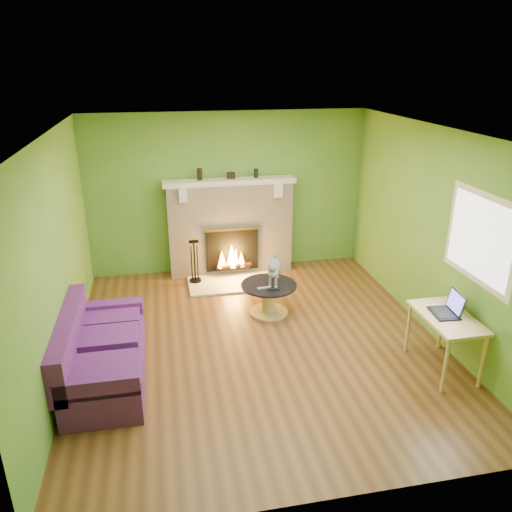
{
  "coord_description": "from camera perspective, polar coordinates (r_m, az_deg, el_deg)",
  "views": [
    {
      "loc": [
        -1.09,
        -5.36,
        3.33
      ],
      "look_at": [
        0.05,
        0.4,
        1.01
      ],
      "focal_mm": 35.0,
      "sensor_mm": 36.0,
      "label": 1
    }
  ],
  "objects": [
    {
      "name": "fire_tools",
      "position": [
        7.9,
        -7.03,
        -0.55
      ],
      "size": [
        0.19,
        0.19,
        0.7
      ],
      "primitive_type": null,
      "color": "black",
      "rests_on": "hearth"
    },
    {
      "name": "wall_right",
      "position": [
        6.64,
        19.71,
        2.44
      ],
      "size": [
        0.0,
        5.0,
        5.0
      ],
      "primitive_type": "plane",
      "rotation": [
        1.57,
        0.0,
        -1.57
      ],
      "color": "#4A842B",
      "rests_on": "floor"
    },
    {
      "name": "desk",
      "position": [
        6.0,
        20.96,
        -7.12
      ],
      "size": [
        0.53,
        0.92,
        0.68
      ],
      "color": "#D8B974",
      "rests_on": "floor"
    },
    {
      "name": "mantel_vase_right",
      "position": [
        8.02,
        -0.0,
        9.45
      ],
      "size": [
        0.07,
        0.07,
        0.14
      ],
      "primitive_type": "cylinder",
      "color": "black",
      "rests_on": "mantel"
    },
    {
      "name": "ceiling",
      "position": [
        5.52,
        0.32,
        13.94
      ],
      "size": [
        5.0,
        5.0,
        0.0
      ],
      "primitive_type": "plane",
      "rotation": [
        3.14,
        0.0,
        0.0
      ],
      "color": "white",
      "rests_on": "wall_back"
    },
    {
      "name": "remote_black",
      "position": [
        6.74,
        1.97,
        -3.81
      ],
      "size": [
        0.16,
        0.07,
        0.02
      ],
      "primitive_type": "cube",
      "rotation": [
        0.0,
        0.0,
        -0.15
      ],
      "color": "black",
      "rests_on": "coffee_table"
    },
    {
      "name": "laptop",
      "position": [
        5.94,
        20.82,
        -5.14
      ],
      "size": [
        0.33,
        0.36,
        0.25
      ],
      "primitive_type": null,
      "rotation": [
        0.0,
        0.0,
        -0.09
      ],
      "color": "black",
      "rests_on": "desk"
    },
    {
      "name": "cat",
      "position": [
        6.87,
        2.05,
        -1.51
      ],
      "size": [
        0.41,
        0.68,
        0.4
      ],
      "primitive_type": null,
      "rotation": [
        0.0,
        0.0,
        -0.3
      ],
      "color": "slate",
      "rests_on": "coffee_table"
    },
    {
      "name": "floor",
      "position": [
        6.41,
        0.27,
        -9.77
      ],
      "size": [
        5.0,
        5.0,
        0.0
      ],
      "primitive_type": "plane",
      "color": "#573219",
      "rests_on": "ground"
    },
    {
      "name": "window_frame",
      "position": [
        5.85,
        24.26,
        1.86
      ],
      "size": [
        0.0,
        1.2,
        1.2
      ],
      "primitive_type": "plane",
      "rotation": [
        1.57,
        0.0,
        -1.57
      ],
      "color": "silver",
      "rests_on": "wall_right"
    },
    {
      "name": "coffee_table",
      "position": [
        6.98,
        1.46,
        -4.64
      ],
      "size": [
        0.78,
        0.78,
        0.44
      ],
      "color": "#D8B974",
      "rests_on": "floor"
    },
    {
      "name": "wall_left",
      "position": [
        5.85,
        -21.84,
        -0.38
      ],
      "size": [
        0.0,
        5.0,
        5.0
      ],
      "primitive_type": "plane",
      "rotation": [
        1.57,
        0.0,
        1.57
      ],
      "color": "#4A842B",
      "rests_on": "floor"
    },
    {
      "name": "fireplace",
      "position": [
        8.17,
        -2.95,
        3.27
      ],
      "size": [
        2.1,
        0.46,
        1.58
      ],
      "color": "beige",
      "rests_on": "floor"
    },
    {
      "name": "mantel_vase_left",
      "position": [
        7.89,
        -6.47,
        9.27
      ],
      "size": [
        0.08,
        0.08,
        0.18
      ],
      "primitive_type": "cylinder",
      "color": "black",
      "rests_on": "mantel"
    },
    {
      "name": "window_pane",
      "position": [
        5.85,
        24.2,
        1.86
      ],
      "size": [
        0.0,
        1.06,
        1.06
      ],
      "primitive_type": "plane",
      "rotation": [
        1.57,
        0.0,
        -1.57
      ],
      "color": "white",
      "rests_on": "wall_right"
    },
    {
      "name": "wall_back",
      "position": [
        8.2,
        -3.21,
        7.17
      ],
      "size": [
        5.0,
        0.0,
        5.0
      ],
      "primitive_type": "plane",
      "rotation": [
        1.57,
        0.0,
        0.0
      ],
      "color": "#4A842B",
      "rests_on": "floor"
    },
    {
      "name": "mantel",
      "position": [
        7.94,
        -3.03,
        8.49
      ],
      "size": [
        2.1,
        0.28,
        0.08
      ],
      "primitive_type": "cube",
      "color": "silver",
      "rests_on": "fireplace"
    },
    {
      "name": "hearth",
      "position": [
        7.97,
        -2.3,
        -3.05
      ],
      "size": [
        1.5,
        0.75,
        0.03
      ],
      "primitive_type": "cube",
      "color": "beige",
      "rests_on": "floor"
    },
    {
      "name": "sofa",
      "position": [
        5.86,
        -17.34,
        -10.67
      ],
      "size": [
        0.85,
        1.76,
        0.79
      ],
      "color": "#46185E",
      "rests_on": "floor"
    },
    {
      "name": "remote_silver",
      "position": [
        6.77,
        0.87,
        -3.67
      ],
      "size": [
        0.17,
        0.05,
        0.02
      ],
      "primitive_type": "cube",
      "rotation": [
        0.0,
        0.0,
        0.06
      ],
      "color": "gray",
      "rests_on": "coffee_table"
    },
    {
      "name": "wall_front",
      "position": [
        3.68,
        8.25,
        -12.23
      ],
      "size": [
        5.0,
        0.0,
        5.0
      ],
      "primitive_type": "plane",
      "rotation": [
        -1.57,
        0.0,
        0.0
      ],
      "color": "#4A842B",
      "rests_on": "floor"
    },
    {
      "name": "mantel_box",
      "position": [
        7.95,
        -2.88,
        9.18
      ],
      "size": [
        0.12,
        0.08,
        0.1
      ],
      "primitive_type": "cube",
      "color": "black",
      "rests_on": "mantel"
    }
  ]
}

